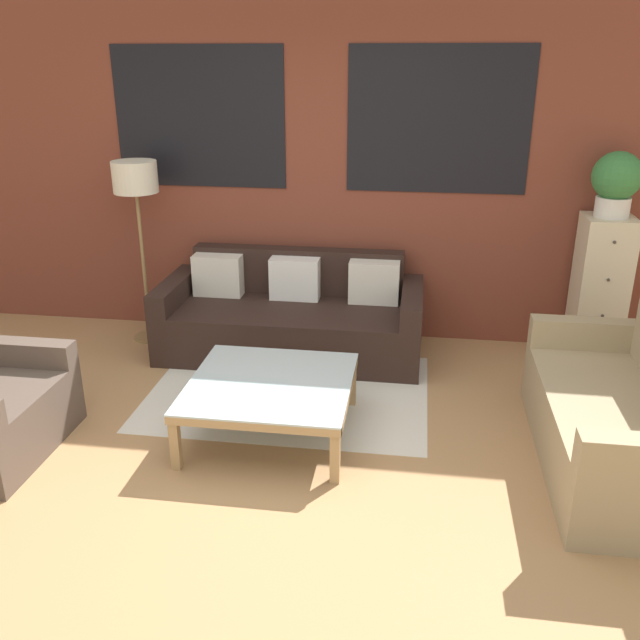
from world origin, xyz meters
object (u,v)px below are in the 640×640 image
drawer_cabinet (599,290)px  settee_vintage (626,420)px  couch_dark (292,318)px  coffee_table (271,388)px  floor_lamp (136,188)px  potted_plant (616,181)px

drawer_cabinet → settee_vintage: bearing=-96.2°
couch_dark → drawer_cabinet: 2.41m
coffee_table → floor_lamp: bearing=134.3°
settee_vintage → coffee_table: settee_vintage is taller
couch_dark → floor_lamp: (-1.26, 0.08, 1.00)m
couch_dark → drawer_cabinet: bearing=5.1°
couch_dark → settee_vintage: 2.61m
coffee_table → potted_plant: potted_plant is taller
couch_dark → floor_lamp: 1.61m
coffee_table → floor_lamp: (-1.37, 1.40, 0.97)m
drawer_cabinet → couch_dark: bearing=-174.9°
coffee_table → potted_plant: 2.95m
settee_vintage → couch_dark: bearing=148.1°
settee_vintage → potted_plant: potted_plant is taller
drawer_cabinet → potted_plant: size_ratio=2.39×
coffee_table → floor_lamp: floor_lamp is taller
floor_lamp → potted_plant: 3.65m
drawer_cabinet → potted_plant: potted_plant is taller
couch_dark → potted_plant: bearing=5.1°
floor_lamp → potted_plant: size_ratio=3.12×
potted_plant → settee_vintage: bearing=-96.2°
floor_lamp → settee_vintage: bearing=-22.8°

